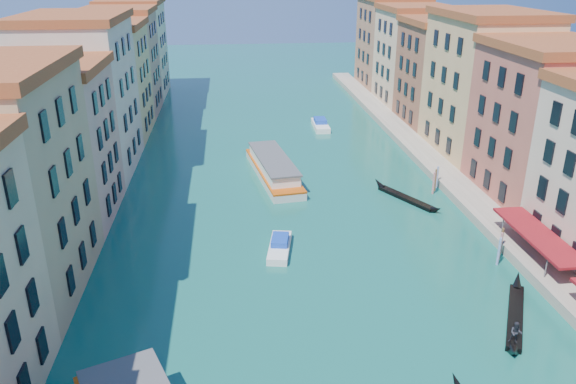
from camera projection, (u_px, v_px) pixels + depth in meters
left_bank_palazzos at (71, 113)px, 69.50m from camera, size 12.80×128.40×21.00m
right_bank_palazzos at (502, 101)px, 75.34m from camera, size 12.80×128.40×21.00m
quay at (437, 168)px, 78.05m from camera, size 4.00×140.00×1.00m
mooring_poles_right at (565, 314)px, 44.16m from camera, size 1.44×54.24×3.20m
vaporetto_far at (273, 168)px, 75.78m from camera, size 6.77×18.88×2.75m
gondola_right at (516, 315)px, 45.43m from camera, size 6.70×11.37×2.48m
gondola_far at (405, 197)px, 68.80m from camera, size 6.22×10.55×1.63m
motorboat_mid at (280, 246)px, 56.50m from camera, size 3.11×6.60×1.31m
motorboat_far at (320, 124)px, 98.45m from camera, size 2.56×7.71×1.59m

